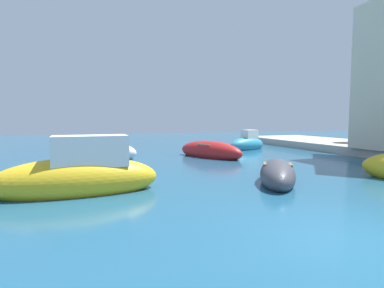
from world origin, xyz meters
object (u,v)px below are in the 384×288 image
(moored_boat_3, at_px, (277,175))
(quayside_tree, at_px, (370,98))
(moored_boat_1, at_px, (80,175))
(moored_boat_7, at_px, (247,144))
(moored_boat_2, at_px, (210,151))
(moored_boat_6, at_px, (104,153))

(moored_boat_3, distance_m, quayside_tree, 15.25)
(moored_boat_1, relative_size, moored_boat_7, 1.36)
(moored_boat_2, bearing_deg, moored_boat_6, 53.57)
(moored_boat_6, relative_size, quayside_tree, 0.86)
(moored_boat_6, bearing_deg, moored_boat_2, 7.68)
(moored_boat_7, bearing_deg, quayside_tree, 139.58)
(moored_boat_1, height_order, moored_boat_7, moored_boat_1)
(moored_boat_6, bearing_deg, moored_boat_7, 30.87)
(moored_boat_1, bearing_deg, moored_boat_3, 171.24)
(moored_boat_2, distance_m, quayside_tree, 12.70)
(moored_boat_1, height_order, moored_boat_3, moored_boat_1)
(moored_boat_6, bearing_deg, moored_boat_1, -79.67)
(moored_boat_2, relative_size, moored_boat_3, 1.35)
(quayside_tree, bearing_deg, moored_boat_7, 160.42)
(moored_boat_1, xyz_separation_m, quayside_tree, (19.04, 6.80, 3.10))
(moored_boat_3, bearing_deg, moored_boat_6, 63.94)
(moored_boat_3, relative_size, moored_boat_6, 0.91)
(moored_boat_2, bearing_deg, quayside_tree, -113.60)
(moored_boat_1, xyz_separation_m, moored_boat_3, (6.22, -0.76, -0.23))
(moored_boat_7, xyz_separation_m, quayside_tree, (8.03, -2.85, 3.22))
(moored_boat_2, height_order, moored_boat_6, moored_boat_2)
(moored_boat_3, xyz_separation_m, moored_boat_6, (-5.11, 8.28, 0.04))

